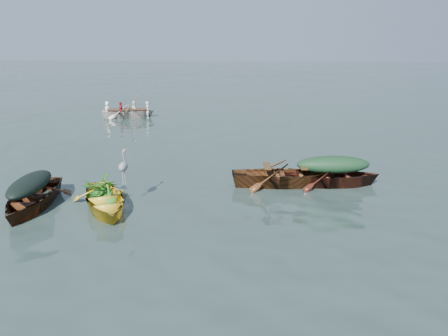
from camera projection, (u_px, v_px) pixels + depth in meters
The scene contains 13 objects.
ground at pixel (211, 219), 10.70m from camera, with size 140.00×140.00×0.00m, color #2D3F3A.
yellow_dinghy at pixel (105, 209), 11.31m from camera, with size 1.45×3.35×0.91m, color yellow.
dark_covered_boat at pixel (33, 208), 11.40m from camera, with size 1.42×3.83×0.97m, color #472110.
green_tarp_boat at pixel (332, 185), 13.11m from camera, with size 1.22×3.94×0.89m, color #41180F.
open_wooden_boat at pixel (284, 186), 13.09m from camera, with size 1.35×4.34×1.01m, color brown.
rowed_boat at pixel (128, 118), 24.02m from camera, with size 1.20×3.99×0.93m, color white.
dark_tarp_cover at pixel (30, 183), 11.20m from camera, with size 0.78×2.11×0.40m, color black.
green_tarp_cover at pixel (333, 163), 12.90m from camera, with size 0.67×2.16×0.52m, color #153521.
thwart_benches at pixel (285, 169), 12.94m from camera, with size 0.81×2.17×0.04m, color #42270F, non-canonical shape.
heron at pixel (124, 172), 11.29m from camera, with size 0.28×0.40×0.92m, color gray, non-canonical shape.
dinghy_weeds at pixel (101, 175), 11.59m from camera, with size 0.70×0.90×0.60m, color #216A1B.
rowers at pixel (127, 102), 23.77m from camera, with size 1.08×2.80×0.76m, color white.
oars at pixel (128, 109), 23.87m from camera, with size 2.60×0.60×0.06m, color brown, non-canonical shape.
Camera 1 is at (1.03, -9.83, 4.30)m, focal length 35.00 mm.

